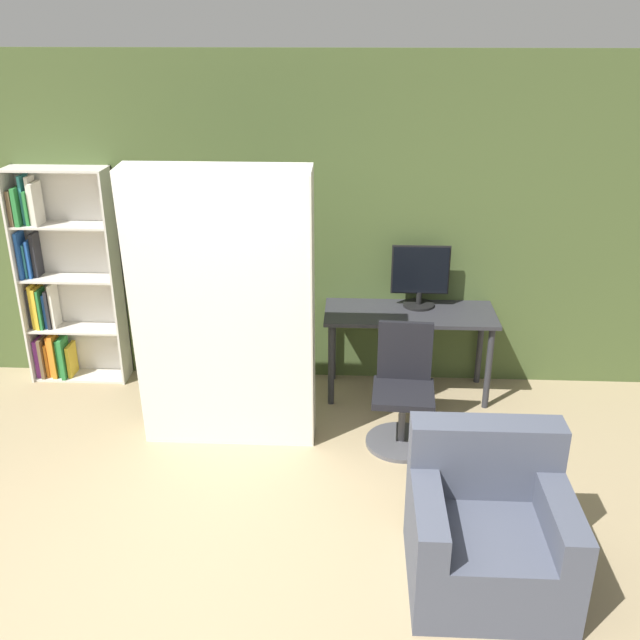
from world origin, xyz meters
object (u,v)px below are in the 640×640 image
office_chair (403,398)px  armchair (487,529)px  mattress_near (225,313)px  monitor (420,275)px  bookshelf (60,284)px

office_chair → armchair: size_ratio=1.05×
office_chair → mattress_near: mattress_near is taller
monitor → bookshelf: bearing=179.2°
monitor → office_chair: 1.10m
bookshelf → armchair: 3.99m
office_chair → bookshelf: (-2.83, 0.92, 0.50)m
bookshelf → office_chair: bearing=-18.0°
monitor → office_chair: monitor is taller
mattress_near → armchair: 2.23m
bookshelf → monitor: bearing=-0.8°
bookshelf → armchair: size_ratio=2.15×
bookshelf → mattress_near: size_ratio=0.89×
office_chair → bookshelf: 3.02m
mattress_near → office_chair: bearing=2.6°
mattress_near → bookshelf: bearing=148.1°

